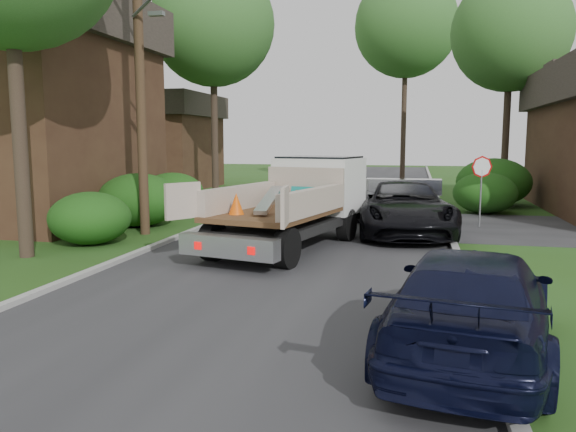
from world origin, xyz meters
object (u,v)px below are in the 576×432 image
(tree_left_back, at_px, (54,14))
(tree_center_far, at_px, (406,26))
(stop_sign, at_px, (481,176))
(flatbed_truck, at_px, (303,197))
(house_left_far, at_px, (154,140))
(house_left_near, at_px, (7,106))
(tree_left_far, at_px, (213,24))
(utility_pole, at_px, (140,70))
(tree_right_far, at_px, (511,33))
(navy_suv, at_px, (471,302))
(black_pickup, at_px, (403,207))

(tree_left_back, relative_size, tree_center_far, 0.82)
(stop_sign, relative_size, tree_center_far, 0.17)
(flatbed_truck, bearing_deg, tree_left_back, 161.37)
(stop_sign, height_order, house_left_far, house_left_far)
(house_left_near, bearing_deg, tree_left_far, 65.77)
(tree_left_far, height_order, flatbed_truck, tree_left_far)
(tree_left_back, xyz_separation_m, flatbed_truck, (13.80, -8.46, -7.61))
(utility_pole, bearing_deg, house_left_near, 162.80)
(utility_pole, height_order, tree_center_far, tree_center_far)
(tree_right_far, bearing_deg, tree_center_far, 118.81)
(tree_right_far, bearing_deg, tree_left_back, -161.97)
(house_left_near, bearing_deg, house_left_far, 95.71)
(house_left_near, bearing_deg, tree_right_far, 33.69)
(stop_sign, relative_size, navy_suv, 0.48)
(stop_sign, xyz_separation_m, black_pickup, (-2.60, -2.06, -0.92))
(utility_pole, relative_size, house_left_far, 1.32)
(house_left_near, xyz_separation_m, black_pickup, (14.60, -0.06, -3.42))
(utility_pole, height_order, flatbed_truck, utility_pole)
(house_left_near, relative_size, house_left_far, 1.29)
(tree_center_far, bearing_deg, tree_left_back, -133.26)
(tree_center_far, height_order, flatbed_truck, tree_center_far)
(tree_left_far, distance_m, flatbed_truck, 16.33)
(stop_sign, height_order, utility_pole, utility_pole)
(stop_sign, distance_m, flatbed_truck, 7.02)
(utility_pole, bearing_deg, flatbed_truck, -4.84)
(house_left_near, xyz_separation_m, tree_left_far, (4.50, 10.00, 4.70))
(tree_right_far, xyz_separation_m, tree_center_far, (-5.50, 10.00, 2.50))
(house_left_far, relative_size, tree_right_far, 0.66)
(tree_left_back, bearing_deg, house_left_near, -71.57)
(house_left_far, relative_size, tree_left_back, 0.63)
(stop_sign, distance_m, tree_right_far, 13.08)
(house_left_near, bearing_deg, navy_suv, -33.45)
(stop_sign, height_order, tree_left_back, tree_left_back)
(house_left_near, distance_m, tree_left_back, 7.88)
(flatbed_truck, bearing_deg, house_left_far, 140.18)
(stop_sign, distance_m, utility_pole, 11.91)
(tree_left_back, relative_size, flatbed_truck, 1.70)
(tree_left_back, bearing_deg, tree_center_far, 46.74)
(tree_left_back, xyz_separation_m, tree_center_far, (16.00, 17.00, 2.00))
(house_left_far, bearing_deg, navy_suv, -55.78)
(tree_right_far, relative_size, tree_center_far, 0.79)
(tree_left_far, xyz_separation_m, flatbed_truck, (7.30, -12.46, -7.61))
(tree_left_far, bearing_deg, tree_right_far, 11.31)
(utility_pole, bearing_deg, navy_suv, -42.22)
(stop_sign, distance_m, tree_left_far, 16.65)
(tree_left_far, distance_m, black_pickup, 16.40)
(flatbed_truck, bearing_deg, tree_center_far, 97.95)
(stop_sign, relative_size, tree_left_far, 0.20)
(house_left_far, height_order, tree_right_far, tree_right_far)
(house_left_far, xyz_separation_m, tree_left_back, (-0.50, -9.00, 5.93))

